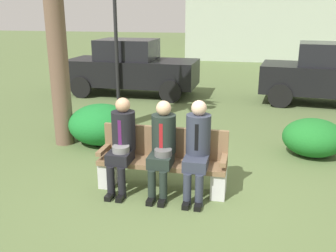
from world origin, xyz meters
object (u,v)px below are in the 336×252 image
(shrub_near_bench, at_px, (313,138))
(street_lamp, at_px, (115,24))
(seated_man_left, at_px, (122,140))
(seated_man_right, at_px, (197,145))
(parked_car_near, at_px, (131,68))
(park_bench, at_px, (163,161))
(shrub_mid_lawn, at_px, (101,124))
(parked_car_far, at_px, (334,75))
(seated_man_middle, at_px, (162,144))

(shrub_near_bench, distance_m, street_lamp, 6.14)
(seated_man_left, height_order, shrub_near_bench, seated_man_left)
(seated_man_right, distance_m, parked_car_near, 6.82)
(parked_car_near, bearing_deg, shrub_near_bench, -41.56)
(park_bench, xyz_separation_m, seated_man_left, (-0.56, -0.13, 0.32))
(shrub_mid_lawn, bearing_deg, seated_man_right, -39.35)
(park_bench, distance_m, seated_man_left, 0.66)
(parked_car_far, bearing_deg, park_bench, -119.40)
(street_lamp, bearing_deg, shrub_mid_lawn, -75.35)
(seated_man_left, distance_m, shrub_mid_lawn, 2.07)
(park_bench, distance_m, shrub_near_bench, 2.97)
(shrub_mid_lawn, xyz_separation_m, street_lamp, (-0.92, 3.52, 1.75))
(park_bench, height_order, seated_man_right, seated_man_right)
(park_bench, xyz_separation_m, shrub_near_bench, (2.32, 1.85, -0.08))
(shrub_near_bench, height_order, parked_car_far, parked_car_far)
(seated_man_middle, relative_size, parked_car_far, 0.33)
(seated_man_left, distance_m, street_lamp, 5.80)
(seated_man_right, xyz_separation_m, street_lamp, (-3.05, 5.27, 1.39))
(street_lamp, bearing_deg, shrub_near_bench, -34.15)
(park_bench, relative_size, shrub_mid_lawn, 1.47)
(seated_man_right, height_order, shrub_mid_lawn, seated_man_right)
(parked_car_near, height_order, parked_car_far, same)
(street_lamp, bearing_deg, park_bench, -63.75)
(seated_man_middle, bearing_deg, park_bench, 101.26)
(shrub_near_bench, relative_size, parked_car_far, 0.27)
(seated_man_right, bearing_deg, shrub_near_bench, 47.51)
(park_bench, xyz_separation_m, shrub_mid_lawn, (-1.62, 1.63, -0.03))
(seated_man_left, relative_size, shrub_mid_lawn, 1.07)
(park_bench, distance_m, parked_car_far, 6.87)
(seated_man_left, xyz_separation_m, seated_man_right, (1.08, 0.01, 0.01))
(seated_man_middle, relative_size, shrub_near_bench, 1.23)
(shrub_near_bench, bearing_deg, seated_man_right, -132.49)
(parked_car_far, xyz_separation_m, street_lamp, (-5.91, -0.83, 1.31))
(park_bench, xyz_separation_m, seated_man_middle, (0.03, -0.13, 0.32))
(seated_man_middle, distance_m, shrub_near_bench, 3.06)
(seated_man_left, xyz_separation_m, parked_car_far, (3.93, 6.10, 0.10))
(shrub_near_bench, relative_size, shrub_mid_lawn, 0.86)
(seated_man_right, relative_size, parked_car_near, 0.35)
(seated_man_middle, distance_m, seated_man_right, 0.49)
(seated_man_middle, relative_size, street_lamp, 0.38)
(seated_man_left, bearing_deg, shrub_near_bench, 34.48)
(park_bench, relative_size, shrub_near_bench, 1.70)
(park_bench, distance_m, shrub_mid_lawn, 2.29)
(seated_man_right, xyz_separation_m, parked_car_near, (-2.92, 6.16, 0.08))
(shrub_mid_lawn, distance_m, parked_car_near, 4.51)
(park_bench, height_order, parked_car_near, parked_car_near)
(parked_car_near, distance_m, parked_car_far, 5.78)
(street_lamp, bearing_deg, seated_man_right, -59.94)
(seated_man_right, height_order, street_lamp, street_lamp)
(shrub_near_bench, height_order, parked_car_near, parked_car_near)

